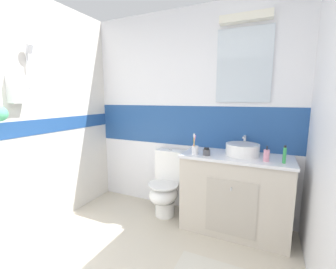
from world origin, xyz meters
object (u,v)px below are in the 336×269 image
at_px(toilet, 166,185).
at_px(hair_gel_jar, 206,152).
at_px(toothbrush_cup, 195,149).
at_px(toothpaste_tube_upright, 285,155).
at_px(soap_dispenser, 266,155).
at_px(sink_basin, 242,149).

bearing_deg(toilet, hair_gel_jar, -14.82).
relative_size(toilet, toothbrush_cup, 3.63).
relative_size(toothbrush_cup, toothpaste_tube_upright, 1.33).
bearing_deg(soap_dispenser, toothpaste_tube_upright, -2.84).
bearing_deg(soap_dispenser, toilet, 173.43).
height_order(toilet, hair_gel_jar, hair_gel_jar).
xyz_separation_m(soap_dispenser, toothpaste_tube_upright, (0.15, -0.01, 0.02)).
xyz_separation_m(sink_basin, toilet, (-0.87, -0.03, -0.54)).
bearing_deg(soap_dispenser, hair_gel_jar, -178.66).
xyz_separation_m(toilet, toothbrush_cup, (0.41, -0.15, 0.53)).
height_order(soap_dispenser, hair_gel_jar, soap_dispenser).
height_order(sink_basin, toilet, sink_basin).
distance_m(soap_dispenser, toothpaste_tube_upright, 0.15).
xyz_separation_m(toilet, toothpaste_tube_upright, (1.26, -0.14, 0.56)).
bearing_deg(sink_basin, hair_gel_jar, -153.19).
height_order(toilet, toothpaste_tube_upright, toothpaste_tube_upright).
height_order(toothbrush_cup, soap_dispenser, toothbrush_cup).
xyz_separation_m(soap_dispenser, hair_gel_jar, (-0.58, -0.01, -0.02)).
xyz_separation_m(sink_basin, soap_dispenser, (0.24, -0.16, -0.01)).
height_order(toothbrush_cup, hair_gel_jar, toothbrush_cup).
bearing_deg(toothpaste_tube_upright, toilet, 173.88).
relative_size(toilet, soap_dispenser, 5.36).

